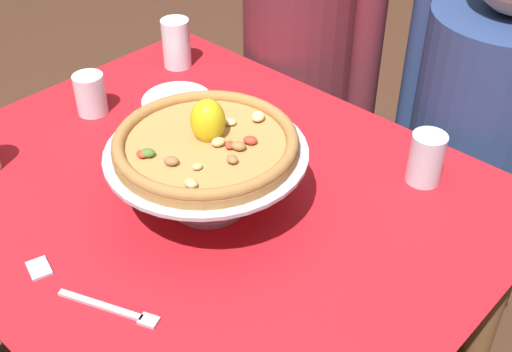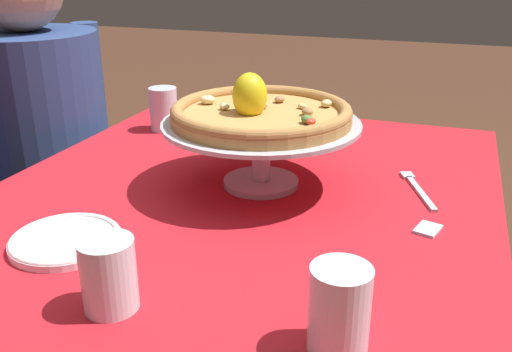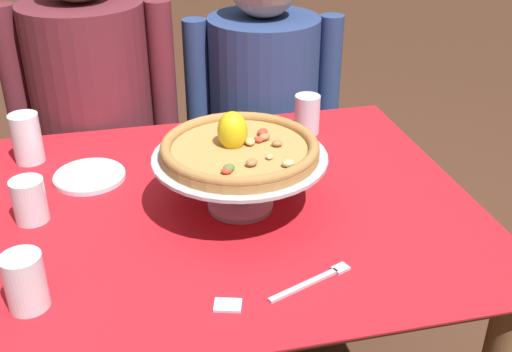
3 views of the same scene
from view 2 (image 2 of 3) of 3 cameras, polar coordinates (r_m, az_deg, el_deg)
name	(u,v)px [view 2 (image 2 of 3)]	position (r m, az deg, el deg)	size (l,w,h in m)	color
dining_table	(241,238)	(1.14, -1.52, -6.35)	(1.18, 0.97, 0.72)	brown
pizza_stand	(261,137)	(1.10, 0.52, 4.03)	(0.39, 0.39, 0.13)	#B7B7C1
pizza	(261,112)	(1.08, 0.46, 6.53)	(0.35, 0.35, 0.10)	#BC8447
water_glass_back_right	(164,112)	(1.49, -9.34, 6.44)	(0.07, 0.07, 0.11)	silver
water_glass_front_left	(339,314)	(0.68, 8.42, -13.67)	(0.07, 0.07, 0.11)	white
water_glass_side_left	(109,278)	(0.77, -14.69, -10.02)	(0.07, 0.07, 0.10)	silver
side_plate	(66,240)	(0.96, -18.76, -6.15)	(0.18, 0.18, 0.02)	white
dinner_fork	(417,188)	(1.16, 16.01, -1.16)	(0.18, 0.09, 0.01)	#B7B7C1
sugar_packet	(428,229)	(1.00, 17.05, -5.18)	(0.05, 0.04, 0.01)	silver
diner_right	(44,163)	(1.73, -20.68, 1.28)	(0.53, 0.41, 1.19)	black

